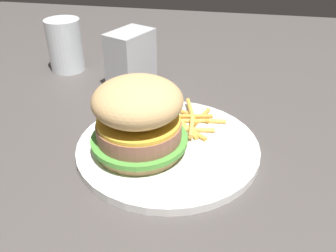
{
  "coord_description": "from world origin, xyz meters",
  "views": [
    {
      "loc": [
        -0.43,
        -0.08,
        0.31
      ],
      "look_at": [
        -0.01,
        0.01,
        0.04
      ],
      "focal_mm": 38.01,
      "sensor_mm": 36.0,
      "label": 1
    }
  ],
  "objects_px": {
    "napkin_dispenser": "(131,59)",
    "drink_glass": "(66,48)",
    "plate": "(168,147)",
    "sandwich": "(138,117)",
    "fries_pile": "(192,121)"
  },
  "relations": [
    {
      "from": "plate",
      "to": "fries_pile",
      "type": "bearing_deg",
      "value": -23.75
    },
    {
      "from": "drink_glass",
      "to": "napkin_dispenser",
      "type": "xyz_separation_m",
      "value": [
        -0.04,
        -0.16,
        0.0
      ]
    },
    {
      "from": "plate",
      "to": "sandwich",
      "type": "height_order",
      "value": "sandwich"
    },
    {
      "from": "sandwich",
      "to": "napkin_dispenser",
      "type": "xyz_separation_m",
      "value": [
        0.23,
        0.08,
        -0.01
      ]
    },
    {
      "from": "sandwich",
      "to": "fries_pile",
      "type": "height_order",
      "value": "sandwich"
    },
    {
      "from": "napkin_dispenser",
      "to": "drink_glass",
      "type": "bearing_deg",
      "value": -82.58
    },
    {
      "from": "plate",
      "to": "fries_pile",
      "type": "distance_m",
      "value": 0.07
    },
    {
      "from": "drink_glass",
      "to": "plate",
      "type": "bearing_deg",
      "value": -133.23
    },
    {
      "from": "plate",
      "to": "sandwich",
      "type": "distance_m",
      "value": 0.07
    },
    {
      "from": "drink_glass",
      "to": "sandwich",
      "type": "bearing_deg",
      "value": -139.67
    },
    {
      "from": "plate",
      "to": "napkin_dispenser",
      "type": "relative_size",
      "value": 2.47
    },
    {
      "from": "plate",
      "to": "drink_glass",
      "type": "xyz_separation_m",
      "value": [
        0.26,
        0.27,
        0.04
      ]
    },
    {
      "from": "plate",
      "to": "drink_glass",
      "type": "height_order",
      "value": "drink_glass"
    },
    {
      "from": "plate",
      "to": "drink_glass",
      "type": "distance_m",
      "value": 0.38
    },
    {
      "from": "plate",
      "to": "sandwich",
      "type": "xyz_separation_m",
      "value": [
        -0.02,
        0.04,
        0.06
      ]
    }
  ]
}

